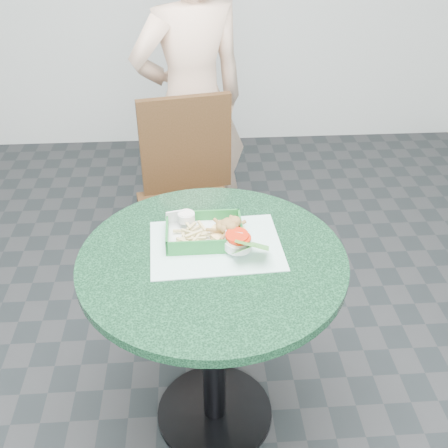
{
  "coord_description": "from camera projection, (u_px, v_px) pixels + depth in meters",
  "views": [
    {
      "loc": [
        -0.05,
        -1.27,
        1.74
      ],
      "look_at": [
        0.04,
        0.1,
        0.82
      ],
      "focal_mm": 42.0,
      "sensor_mm": 36.0,
      "label": 1
    }
  ],
  "objects": [
    {
      "name": "dining_chair",
      "position": [
        187.0,
        188.0,
        2.4
      ],
      "size": [
        0.42,
        0.42,
        0.93
      ],
      "rotation": [
        0.0,
        0.0,
        0.19
      ],
      "color": "#4E3018",
      "rests_on": "floor"
    },
    {
      "name": "fries_pile",
      "position": [
        193.0,
        239.0,
        1.64
      ],
      "size": [
        0.1,
        0.11,
        0.04
      ],
      "primitive_type": null,
      "rotation": [
        0.0,
        0.0,
        0.0
      ],
      "color": "#D7C17C",
      "rests_on": "food_basket"
    },
    {
      "name": "sauce_ramekin",
      "position": [
        187.0,
        222.0,
        1.7
      ],
      "size": [
        0.06,
        0.06,
        0.03
      ],
      "rotation": [
        0.0,
        0.0,
        0.38
      ],
      "color": "white",
      "rests_on": "food_basket"
    },
    {
      "name": "food_basket",
      "position": [
        204.0,
        240.0,
        1.67
      ],
      "size": [
        0.24,
        0.18,
        0.05
      ],
      "rotation": [
        0.0,
        0.0,
        0.01
      ],
      "color": "#1B6D2B",
      "rests_on": "placemat"
    },
    {
      "name": "cafe_table",
      "position": [
        213.0,
        302.0,
        1.7
      ],
      "size": [
        0.82,
        0.82,
        0.75
      ],
      "color": "black",
      "rests_on": "floor"
    },
    {
      "name": "diner_person",
      "position": [
        191.0,
        96.0,
        2.51
      ],
      "size": [
        0.73,
        0.61,
        1.69
      ],
      "primitive_type": "imported",
      "rotation": [
        0.0,
        0.0,
        3.53
      ],
      "color": "beige",
      "rests_on": "floor"
    },
    {
      "name": "crab_sandwich",
      "position": [
        228.0,
        233.0,
        1.64
      ],
      "size": [
        0.11,
        0.11,
        0.07
      ],
      "rotation": [
        0.0,
        0.0,
        0.02
      ],
      "color": "#F5C373",
      "rests_on": "food_basket"
    },
    {
      "name": "placemat",
      "position": [
        216.0,
        250.0,
        1.65
      ],
      "size": [
        0.42,
        0.33,
        0.0
      ],
      "primitive_type": "cube",
      "rotation": [
        0.0,
        0.0,
        0.05
      ],
      "color": "silver",
      "rests_on": "cafe_table"
    },
    {
      "name": "garnish_cup",
      "position": [
        241.0,
        248.0,
        1.59
      ],
      "size": [
        0.13,
        0.12,
        0.05
      ],
      "rotation": [
        0.0,
        0.0,
        -0.4
      ],
      "color": "silver",
      "rests_on": "food_basket"
    },
    {
      "name": "floor",
      "position": [
        215.0,
        413.0,
        2.03
      ],
      "size": [
        4.0,
        5.0,
        0.02
      ],
      "primitive_type": "cube",
      "color": "#303335",
      "rests_on": "ground"
    }
  ]
}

